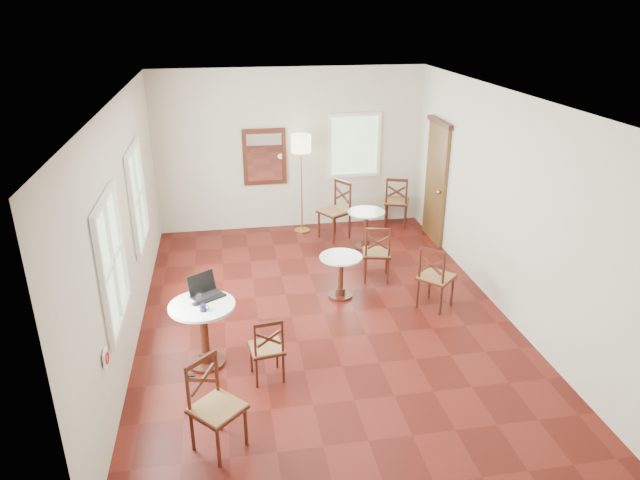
# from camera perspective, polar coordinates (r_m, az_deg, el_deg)

# --- Properties ---
(ground) EXTENTS (7.00, 7.00, 0.00)m
(ground) POSITION_cam_1_polar(r_m,az_deg,el_deg) (8.15, 0.36, -7.31)
(ground) COLOR #54140E
(ground) RESTS_ON ground
(room_shell) EXTENTS (5.02, 7.02, 3.01)m
(room_shell) POSITION_cam_1_polar(r_m,az_deg,el_deg) (7.64, -0.41, 6.06)
(room_shell) COLOR beige
(room_shell) RESTS_ON ground
(cafe_table_near) EXTENTS (0.77, 0.77, 0.82)m
(cafe_table_near) POSITION_cam_1_polar(r_m,az_deg,el_deg) (6.99, -11.46, -8.53)
(cafe_table_near) COLOR #411A10
(cafe_table_near) RESTS_ON ground
(cafe_table_mid) EXTENTS (0.62, 0.62, 0.66)m
(cafe_table_mid) POSITION_cam_1_polar(r_m,az_deg,el_deg) (8.42, 2.06, -3.17)
(cafe_table_mid) COLOR #411A10
(cafe_table_mid) RESTS_ON ground
(cafe_table_back) EXTENTS (0.65, 0.65, 0.68)m
(cafe_table_back) POSITION_cam_1_polar(r_m,az_deg,el_deg) (10.13, 4.58, 1.47)
(cafe_table_back) COLOR #411A10
(cafe_table_back) RESTS_ON ground
(chair_near_a) EXTENTS (0.43, 0.43, 0.83)m
(chair_near_a) POSITION_cam_1_polar(r_m,az_deg,el_deg) (6.69, -5.30, -10.64)
(chair_near_a) COLOR #411A10
(chair_near_a) RESTS_ON ground
(chair_near_b) EXTENTS (0.63, 0.63, 0.96)m
(chair_near_b) POSITION_cam_1_polar(r_m,az_deg,el_deg) (5.81, -10.34, -15.94)
(chair_near_b) COLOR #411A10
(chair_near_b) RESTS_ON ground
(chair_mid_a) EXTENTS (0.50, 0.50, 0.92)m
(chair_mid_a) POSITION_cam_1_polar(r_m,az_deg,el_deg) (8.95, 5.65, -1.26)
(chair_mid_a) COLOR #411A10
(chair_mid_a) RESTS_ON ground
(chair_mid_b) EXTENTS (0.62, 0.62, 0.96)m
(chair_mid_b) POSITION_cam_1_polar(r_m,az_deg,el_deg) (8.26, 11.39, -3.62)
(chair_mid_b) COLOR #411A10
(chair_mid_b) RESTS_ON ground
(chair_back_a) EXTENTS (0.59, 0.59, 0.99)m
(chair_back_a) POSITION_cam_1_polar(r_m,az_deg,el_deg) (11.21, 7.60, 3.83)
(chair_back_a) COLOR #411A10
(chair_back_a) RESTS_ON ground
(chair_back_b) EXTENTS (0.67, 0.67, 1.06)m
(chair_back_b) POSITION_cam_1_polar(r_m,az_deg,el_deg) (10.51, 1.55, 2.94)
(chair_back_b) COLOR #411A10
(chair_back_b) RESTS_ON ground
(floor_lamp) EXTENTS (0.36, 0.36, 1.86)m
(floor_lamp) POSITION_cam_1_polar(r_m,az_deg,el_deg) (10.50, -1.89, 8.88)
(floor_lamp) COLOR #BF8C3F
(floor_lamp) RESTS_ON ground
(laptop) EXTENTS (0.46, 0.44, 0.26)m
(laptop) POSITION_cam_1_polar(r_m,az_deg,el_deg) (7.00, -11.33, -4.94)
(laptop) COLOR black
(laptop) RESTS_ON cafe_table_near
(mouse) EXTENTS (0.12, 0.10, 0.04)m
(mouse) POSITION_cam_1_polar(r_m,az_deg,el_deg) (6.82, -12.20, -6.21)
(mouse) COLOR black
(mouse) RESTS_ON cafe_table_near
(navy_mug) EXTENTS (0.11, 0.07, 0.08)m
(navy_mug) POSITION_cam_1_polar(r_m,az_deg,el_deg) (6.67, -11.52, -6.61)
(navy_mug) COLOR #0F1235
(navy_mug) RESTS_ON cafe_table_near
(water_glass) EXTENTS (0.07, 0.07, 0.11)m
(water_glass) POSITION_cam_1_polar(r_m,az_deg,el_deg) (6.86, -11.95, -5.66)
(water_glass) COLOR white
(water_glass) RESTS_ON cafe_table_near
(power_adapter) EXTENTS (0.09, 0.05, 0.04)m
(power_adapter) POSITION_cam_1_polar(r_m,az_deg,el_deg) (7.06, -12.72, -13.04)
(power_adapter) COLOR black
(power_adapter) RESTS_ON ground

